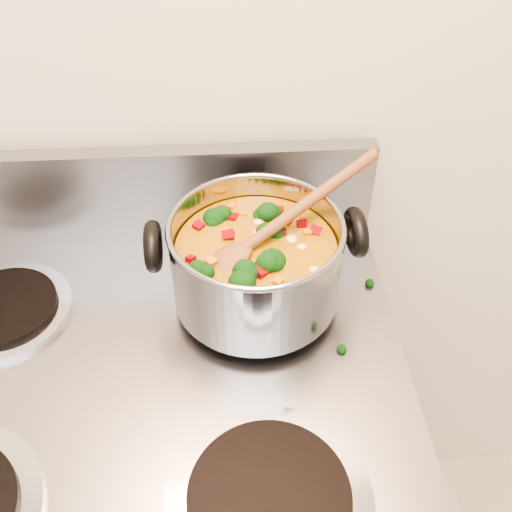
# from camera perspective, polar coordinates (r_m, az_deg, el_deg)

# --- Properties ---
(stockpot) EXTENTS (0.29, 0.23, 0.14)m
(stockpot) POSITION_cam_1_polar(r_m,az_deg,el_deg) (0.77, -0.02, -0.61)
(stockpot) COLOR #94949C
(stockpot) RESTS_ON electric_range
(wooden_spoon) EXTENTS (0.26, 0.18, 0.09)m
(wooden_spoon) POSITION_cam_1_polar(r_m,az_deg,el_deg) (0.75, 1.23, 2.51)
(wooden_spoon) COLOR brown
(wooden_spoon) RESTS_ON stockpot
(cooktop_crumbs) EXTENTS (0.26, 0.33, 0.01)m
(cooktop_crumbs) POSITION_cam_1_polar(r_m,az_deg,el_deg) (0.79, 4.69, -7.99)
(cooktop_crumbs) COLOR black
(cooktop_crumbs) RESTS_ON electric_range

